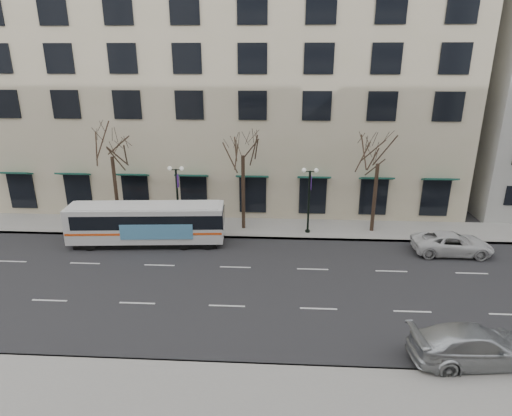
# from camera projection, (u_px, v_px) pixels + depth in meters

# --- Properties ---
(ground) EXTENTS (160.00, 160.00, 0.00)m
(ground) POSITION_uv_depth(u_px,v_px,m) (231.00, 285.00, 25.58)
(ground) COLOR black
(ground) RESTS_ON ground
(sidewalk_far) EXTENTS (80.00, 4.00, 0.15)m
(sidewalk_far) POSITION_uv_depth(u_px,v_px,m) (307.00, 229.00, 33.77)
(sidewalk_far) COLOR gray
(sidewalk_far) RESTS_ON ground
(building_hotel) EXTENTS (40.00, 20.00, 24.00)m
(building_hotel) POSITION_uv_depth(u_px,v_px,m) (232.00, 67.00, 41.49)
(building_hotel) COLOR #BDB390
(building_hotel) RESTS_ON ground
(tree_far_left) EXTENTS (3.60, 3.60, 8.34)m
(tree_far_left) POSITION_uv_depth(u_px,v_px,m) (111.00, 144.00, 32.17)
(tree_far_left) COLOR black
(tree_far_left) RESTS_ON ground
(tree_far_mid) EXTENTS (3.60, 3.60, 8.55)m
(tree_far_mid) POSITION_uv_depth(u_px,v_px,m) (243.00, 143.00, 31.58)
(tree_far_mid) COLOR black
(tree_far_mid) RESTS_ON ground
(tree_far_right) EXTENTS (3.60, 3.60, 8.06)m
(tree_far_right) POSITION_uv_depth(u_px,v_px,m) (379.00, 151.00, 31.21)
(tree_far_right) COLOR black
(tree_far_right) RESTS_ON ground
(lamp_post_left) EXTENTS (1.22, 0.45, 5.21)m
(lamp_post_left) POSITION_uv_depth(u_px,v_px,m) (177.00, 195.00, 32.59)
(lamp_post_left) COLOR black
(lamp_post_left) RESTS_ON ground
(lamp_post_right) EXTENTS (1.22, 0.45, 5.21)m
(lamp_post_right) POSITION_uv_depth(u_px,v_px,m) (309.00, 198.00, 32.06)
(lamp_post_right) COLOR black
(lamp_post_right) RESTS_ON ground
(city_bus) EXTENTS (11.23, 3.25, 3.00)m
(city_bus) POSITION_uv_depth(u_px,v_px,m) (148.00, 223.00, 30.71)
(city_bus) COLOR silver
(city_bus) RESTS_ON ground
(silver_car) EXTENTS (5.98, 2.93, 1.68)m
(silver_car) POSITION_uv_depth(u_px,v_px,m) (475.00, 346.00, 18.85)
(silver_car) COLOR #B5B9BD
(silver_car) RESTS_ON ground
(white_pickup) EXTENTS (5.36, 2.51, 1.48)m
(white_pickup) POSITION_uv_depth(u_px,v_px,m) (452.00, 243.00, 29.49)
(white_pickup) COLOR silver
(white_pickup) RESTS_ON ground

